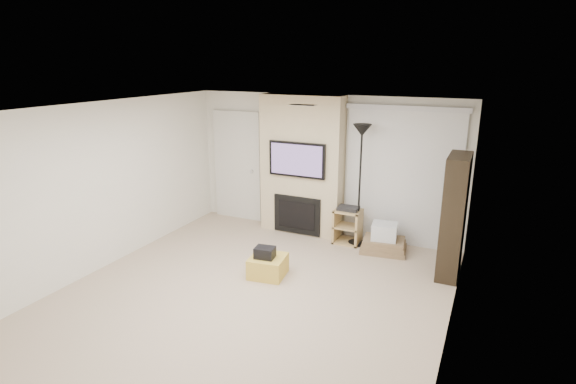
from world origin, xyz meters
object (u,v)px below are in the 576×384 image
at_px(ottoman, 268,266).
at_px(bookshelf, 454,216).
at_px(av_stand, 348,224).
at_px(box_stack, 384,241).
at_px(floor_lamp, 361,151).

distance_m(ottoman, bookshelf, 2.79).
xyz_separation_m(ottoman, av_stand, (0.67, 1.70, 0.20)).
distance_m(ottoman, box_stack, 2.08).
relative_size(ottoman, bookshelf, 0.28).
relative_size(ottoman, box_stack, 0.63).
bearing_deg(bookshelf, ottoman, -153.45).
height_order(ottoman, bookshelf, bookshelf).
xyz_separation_m(ottoman, bookshelf, (2.41, 1.20, 0.75)).
height_order(av_stand, box_stack, av_stand).
xyz_separation_m(av_stand, box_stack, (0.67, -0.10, -0.16)).
height_order(box_stack, bookshelf, bookshelf).
distance_m(ottoman, floor_lamp, 2.43).
bearing_deg(box_stack, av_stand, 171.05).
height_order(floor_lamp, av_stand, floor_lamp).
height_order(floor_lamp, bookshelf, floor_lamp).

